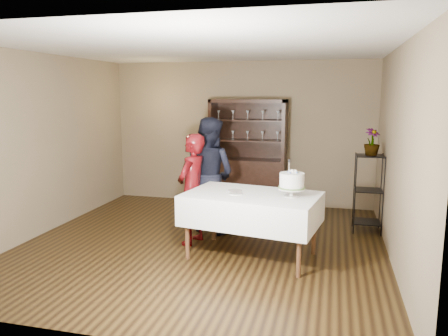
% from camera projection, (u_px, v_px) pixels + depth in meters
% --- Properties ---
extents(floor, '(5.00, 5.00, 0.00)m').
position_uv_depth(floor, '(203.00, 244.00, 6.17)').
color(floor, black).
rests_on(floor, ground).
extents(ceiling, '(5.00, 5.00, 0.00)m').
position_uv_depth(ceiling, '(201.00, 47.00, 5.71)').
color(ceiling, silver).
rests_on(ceiling, back_wall).
extents(back_wall, '(5.00, 0.02, 2.70)m').
position_uv_depth(back_wall, '(240.00, 133.00, 8.33)').
color(back_wall, brown).
rests_on(back_wall, floor).
extents(wall_left, '(0.02, 5.00, 2.70)m').
position_uv_depth(wall_left, '(43.00, 144.00, 6.55)').
color(wall_left, brown).
rests_on(wall_left, floor).
extents(wall_right, '(0.02, 5.00, 2.70)m').
position_uv_depth(wall_right, '(397.00, 156.00, 5.33)').
color(wall_right, brown).
rests_on(wall_right, floor).
extents(china_hutch, '(1.40, 0.48, 2.00)m').
position_uv_depth(china_hutch, '(248.00, 171.00, 8.16)').
color(china_hutch, black).
rests_on(china_hutch, floor).
extents(plant_etagere, '(0.42, 0.42, 1.20)m').
position_uv_depth(plant_etagere, '(368.00, 190.00, 6.65)').
color(plant_etagere, black).
rests_on(plant_etagere, floor).
extents(cake_table, '(1.82, 1.28, 0.84)m').
position_uv_depth(cake_table, '(252.00, 209.00, 5.60)').
color(cake_table, silver).
rests_on(cake_table, floor).
extents(woman, '(0.48, 0.63, 1.56)m').
position_uv_depth(woman, '(192.00, 189.00, 6.11)').
color(woman, '#3B050B').
rests_on(woman, floor).
extents(man, '(1.01, 0.88, 1.76)m').
position_uv_depth(man, '(209.00, 175.00, 6.68)').
color(man, black).
rests_on(man, floor).
extents(cake, '(0.37, 0.37, 0.47)m').
position_uv_depth(cake, '(292.00, 182.00, 5.39)').
color(cake, beige).
rests_on(cake, cake_table).
extents(plate_near, '(0.22, 0.22, 0.01)m').
position_uv_depth(plate_near, '(236.00, 194.00, 5.55)').
color(plate_near, beige).
rests_on(plate_near, cake_table).
extents(plate_far, '(0.23, 0.23, 0.01)m').
position_uv_depth(plate_far, '(235.00, 191.00, 5.71)').
color(plate_far, beige).
rests_on(plate_far, cake_table).
extents(potted_plant, '(0.32, 0.32, 0.41)m').
position_uv_depth(potted_plant, '(372.00, 142.00, 6.50)').
color(potted_plant, '#4C7236').
rests_on(potted_plant, plant_etagere).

